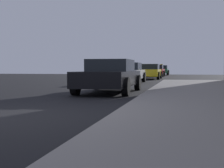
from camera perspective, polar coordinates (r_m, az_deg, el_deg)
ground_plane at (r=6.40m, az=-17.81°, el=-5.72°), size 80.00×80.00×0.00m
car_black at (r=12.07m, az=-0.38°, el=1.52°), size 1.99×4.46×1.27m
car_white at (r=19.83m, az=2.73°, el=2.08°), size 2.03×4.25×1.43m
car_yellow at (r=26.87m, az=6.75°, el=2.30°), size 2.00×4.59×1.27m
car_red at (r=34.75m, az=7.84°, el=2.44°), size 2.06×4.54×1.27m
car_green at (r=41.13m, az=8.93°, el=2.50°), size 1.92×4.30×1.43m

